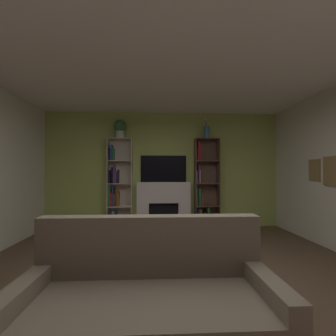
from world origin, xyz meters
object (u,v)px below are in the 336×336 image
(fireplace, at_px, (164,204))
(tv, at_px, (164,169))
(bookshelf_left, at_px, (117,187))
(couch, at_px, (149,310))
(potted_plant, at_px, (120,128))
(vase_with_flowers, at_px, (207,132))
(bookshelf_right, at_px, (204,189))

(fireplace, height_order, tv, tv)
(tv, height_order, bookshelf_left, bookshelf_left)
(bookshelf_left, bearing_deg, fireplace, 0.20)
(fireplace, bearing_deg, couch, -93.82)
(potted_plant, distance_m, vase_with_flowers, 2.02)
(tv, bearing_deg, bookshelf_left, -176.18)
(vase_with_flowers, height_order, couch, vase_with_flowers)
(tv, bearing_deg, fireplace, -90.00)
(tv, distance_m, bookshelf_left, 1.16)
(potted_plant, bearing_deg, bookshelf_right, 1.11)
(bookshelf_left, xyz_separation_m, vase_with_flowers, (2.09, -0.05, 1.30))
(potted_plant, bearing_deg, couch, -79.10)
(bookshelf_left, relative_size, bookshelf_right, 1.00)
(fireplace, xyz_separation_m, potted_plant, (-1.01, -0.05, 1.78))
(bookshelf_right, bearing_deg, fireplace, 179.18)
(fireplace, distance_m, bookshelf_left, 1.15)
(couch, bearing_deg, fireplace, 86.18)
(fireplace, xyz_separation_m, bookshelf_right, (0.95, -0.01, 0.37))
(bookshelf_right, distance_m, potted_plant, 2.42)
(bookshelf_left, bearing_deg, vase_with_flowers, -1.32)
(bookshelf_right, height_order, potted_plant, potted_plant)
(bookshelf_right, height_order, vase_with_flowers, vase_with_flowers)
(couch, bearing_deg, vase_with_flowers, 71.85)
(potted_plant, relative_size, vase_with_flowers, 0.88)
(bookshelf_left, xyz_separation_m, bookshelf_right, (2.03, -0.01, -0.03))
(fireplace, distance_m, vase_with_flowers, 1.98)
(fireplace, relative_size, bookshelf_right, 0.64)
(fireplace, bearing_deg, vase_with_flowers, -2.93)
(bookshelf_right, relative_size, couch, 1.13)
(couch, bearing_deg, bookshelf_left, 101.71)
(vase_with_flowers, bearing_deg, bookshelf_right, 146.17)
(couch, bearing_deg, tv, 86.24)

